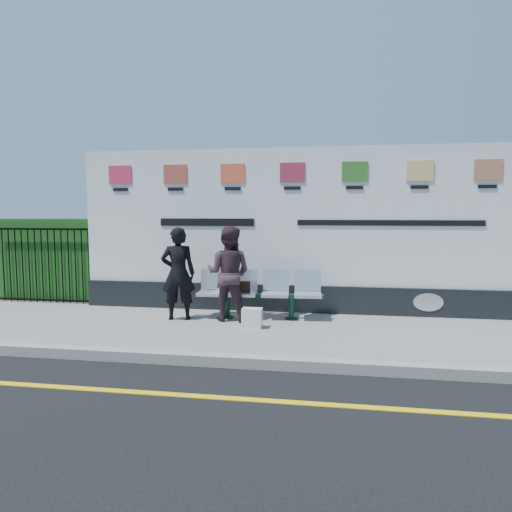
{
  "coord_description": "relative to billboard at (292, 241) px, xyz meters",
  "views": [
    {
      "loc": [
        1.18,
        -4.53,
        1.96
      ],
      "look_at": [
        0.01,
        2.72,
        1.25
      ],
      "focal_mm": 32.0,
      "sensor_mm": 36.0,
      "label": 1
    }
  ],
  "objects": [
    {
      "name": "kerb",
      "position": [
        -0.5,
        -2.85,
        -1.35
      ],
      "size": [
        14.0,
        0.18,
        0.14
      ],
      "primitive_type": "cube",
      "color": "gray",
      "rests_on": "ground"
    },
    {
      "name": "yellow_line",
      "position": [
        -0.5,
        -3.85,
        -1.42
      ],
      "size": [
        14.0,
        0.1,
        0.01
      ],
      "primitive_type": "cube",
      "color": "yellow",
      "rests_on": "ground"
    },
    {
      "name": "billboard",
      "position": [
        0.0,
        0.0,
        0.0
      ],
      "size": [
        8.0,
        0.3,
        3.0
      ],
      "color": "black",
      "rests_on": "pavement"
    },
    {
      "name": "woman_right",
      "position": [
        -1.0,
        -0.88,
        -0.5
      ],
      "size": [
        0.85,
        0.69,
        1.61
      ],
      "primitive_type": "imported",
      "rotation": [
        0.0,
        0.0,
        3.03
      ],
      "color": "#3A262D",
      "rests_on": "pavement"
    },
    {
      "name": "ground",
      "position": [
        -0.5,
        -3.85,
        -1.42
      ],
      "size": [
        80.0,
        80.0,
        0.0
      ],
      "primitive_type": "plane",
      "color": "black"
    },
    {
      "name": "handbag_brown",
      "position": [
        -0.78,
        -0.72,
        -0.75
      ],
      "size": [
        0.25,
        0.13,
        0.19
      ],
      "primitive_type": "cube",
      "rotation": [
        0.0,
        0.0,
        0.09
      ],
      "color": "black",
      "rests_on": "bench"
    },
    {
      "name": "bench",
      "position": [
        -0.51,
        -0.7,
        -1.07
      ],
      "size": [
        2.16,
        0.69,
        0.46
      ],
      "primitive_type": null,
      "rotation": [
        0.0,
        0.0,
        0.06
      ],
      "color": "silver",
      "rests_on": "pavement"
    },
    {
      "name": "pavement",
      "position": [
        -0.5,
        -1.35,
        -1.36
      ],
      "size": [
        14.0,
        3.0,
        0.12
      ],
      "primitive_type": "cube",
      "color": "gray",
      "rests_on": "ground"
    },
    {
      "name": "railing",
      "position": [
        -5.08,
        -0.0,
        -0.53
      ],
      "size": [
        2.05,
        0.06,
        1.54
      ],
      "primitive_type": null,
      "color": "black",
      "rests_on": "pavement"
    },
    {
      "name": "carrier_bag_white",
      "position": [
        -0.52,
        -1.36,
        -1.14
      ],
      "size": [
        0.32,
        0.19,
        0.32
      ],
      "primitive_type": "cube",
      "color": "silver",
      "rests_on": "pavement"
    },
    {
      "name": "woman_left",
      "position": [
        -1.87,
        -0.97,
        -0.51
      ],
      "size": [
        0.66,
        0.51,
        1.59
      ],
      "primitive_type": "imported",
      "rotation": [
        0.0,
        0.0,
        3.39
      ],
      "color": "black",
      "rests_on": "pavement"
    },
    {
      "name": "hedge",
      "position": [
        -5.08,
        0.45,
        -0.45
      ],
      "size": [
        2.35,
        0.7,
        1.7
      ],
      "primitive_type": "cube",
      "color": "#1E5018",
      "rests_on": "pavement"
    }
  ]
}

